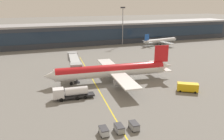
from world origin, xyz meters
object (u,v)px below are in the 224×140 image
object	(u,v)px
baggage_cart_0	(104,131)
baggage_cart_2	(134,126)
commuter_jet_far	(161,41)
fuel_tanker	(71,93)
baggage_cart_1	(119,128)
lavatory_truck	(188,87)
main_airliner	(112,71)

from	to	relation	value
baggage_cart_0	baggage_cart_2	world-z (taller)	same
baggage_cart_0	baggage_cart_2	distance (m)	6.40
commuter_jet_far	baggage_cart_2	bearing A→B (deg)	-124.61
baggage_cart_0	commuter_jet_far	size ratio (longest dim) A/B	0.10
fuel_tanker	baggage_cart_1	xyz separation A→B (m)	(5.71, -19.88, -0.96)
lavatory_truck	baggage_cart_0	bearing A→B (deg)	-156.07
fuel_tanker	baggage_cart_2	xyz separation A→B (m)	(8.91, -19.99, -0.96)
main_airliner	baggage_cart_0	world-z (taller)	main_airliner
main_airliner	lavatory_truck	distance (m)	23.64
baggage_cart_1	commuter_jet_far	bearing A→B (deg)	53.89
lavatory_truck	baggage_cart_2	size ratio (longest dim) A/B	2.27
main_airliner	commuter_jet_far	distance (m)	73.81
baggage_cart_2	baggage_cart_0	bearing A→B (deg)	178.02
main_airliner	baggage_cart_2	world-z (taller)	main_airliner
fuel_tanker	lavatory_truck	bearing A→B (deg)	-11.25
baggage_cart_0	baggage_cart_1	world-z (taller)	same
commuter_jet_far	lavatory_truck	bearing A→B (deg)	-115.86
main_airliner	baggage_cart_0	distance (m)	32.04
lavatory_truck	baggage_cart_0	xyz separation A→B (m)	(-29.98, -13.30, -0.64)
fuel_tanker	baggage_cart_1	bearing A→B (deg)	-73.97
main_airliner	fuel_tanker	bearing A→B (deg)	-148.00
baggage_cart_0	commuter_jet_far	bearing A→B (deg)	52.43
fuel_tanker	baggage_cart_2	distance (m)	21.91
lavatory_truck	baggage_cart_0	world-z (taller)	lavatory_truck
baggage_cart_0	commuter_jet_far	world-z (taller)	commuter_jet_far
baggage_cart_1	fuel_tanker	bearing A→B (deg)	106.03
lavatory_truck	commuter_jet_far	xyz separation A→B (m)	(33.63, 69.39, 0.97)
fuel_tanker	baggage_cart_2	world-z (taller)	fuel_tanker
fuel_tanker	lavatory_truck	xyz separation A→B (m)	(32.49, -6.47, -0.32)
fuel_tanker	lavatory_truck	size ratio (longest dim) A/B	1.79
baggage_cart_2	fuel_tanker	bearing A→B (deg)	114.02
main_airliner	baggage_cart_1	size ratio (longest dim) A/B	15.83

